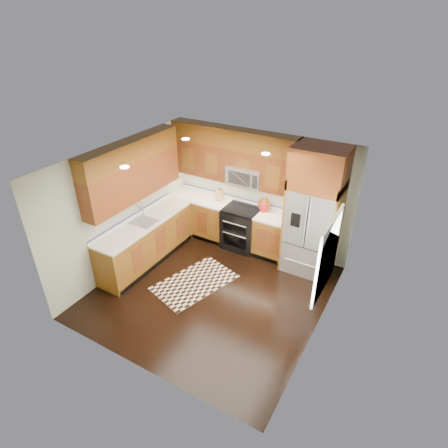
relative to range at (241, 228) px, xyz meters
The scene contains 16 objects.
ground 1.75m from the range, 81.47° to the right, with size 4.00×4.00×0.00m, color black.
wall_back 0.93m from the range, 53.04° to the left, with size 4.00×0.02×2.60m, color #B4BBA8.
wall_left 2.56m from the range, 136.38° to the right, with size 0.02×4.00×2.60m, color #B4BBA8.
wall_right 2.92m from the range, 36.55° to the right, with size 0.02×4.00×2.60m, color #B4BBA8.
window 2.83m from the range, 33.39° to the right, with size 0.04×1.10×1.30m.
base_cabinets 1.25m from the range, 141.90° to the right, with size 2.85×3.00×0.90m.
countertop 1.16m from the range, 142.09° to the right, with size 2.86×3.01×0.04m.
upper_cabinets 1.89m from the range, 147.22° to the right, with size 2.85×3.00×1.15m.
range is the anchor object (origin of this frame).
microwave 1.20m from the range, 90.19° to the left, with size 0.76×0.40×0.42m.
refrigerator 1.76m from the range, ahead, with size 0.98×0.75×2.60m.
sink_faucet 2.13m from the range, 135.87° to the right, with size 0.54×0.44×0.37m.
rug 1.68m from the range, 96.32° to the right, with size 0.94×1.56×0.01m, color black.
knife_block 0.88m from the range, 167.60° to the left, with size 0.11×0.15×0.30m.
utensil_crock 0.76m from the range, 16.66° to the left, with size 0.16×0.16×0.38m.
cutting_board 0.67m from the range, 19.23° to the left, with size 0.31×0.31×0.02m, color brown.
Camera 1 is at (2.95, -4.64, 4.68)m, focal length 30.00 mm.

